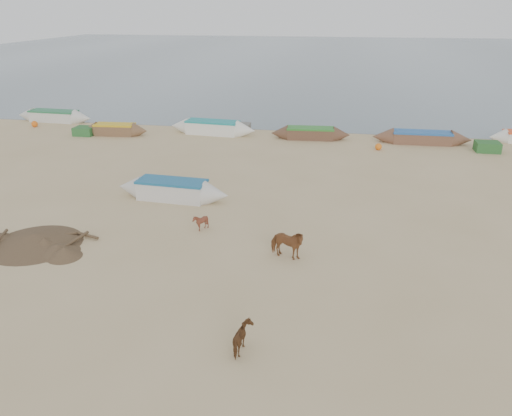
% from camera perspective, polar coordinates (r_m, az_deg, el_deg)
% --- Properties ---
extents(ground, '(140.00, 140.00, 0.00)m').
position_cam_1_polar(ground, '(17.70, -2.29, -7.85)').
color(ground, tan).
rests_on(ground, ground).
extents(sea, '(160.00, 160.00, 0.00)m').
position_cam_1_polar(sea, '(97.40, 8.44, 16.80)').
color(sea, slate).
rests_on(sea, ground).
extents(cow_adult, '(1.53, 1.02, 1.19)m').
position_cam_1_polar(cow_adult, '(18.66, 3.52, -4.11)').
color(cow_adult, brown).
rests_on(cow_adult, ground).
extents(calf_front, '(0.82, 0.77, 0.75)m').
position_cam_1_polar(calf_front, '(21.13, -6.35, -1.61)').
color(calf_front, brown).
rests_on(calf_front, ground).
extents(calf_right, '(0.95, 1.02, 0.82)m').
position_cam_1_polar(calf_right, '(14.06, -1.41, -14.72)').
color(calf_right, brown).
rests_on(calf_right, ground).
extents(near_canoe, '(5.78, 1.63, 0.97)m').
position_cam_1_polar(near_canoe, '(24.68, -9.55, 2.07)').
color(near_canoe, silver).
rests_on(near_canoe, ground).
extents(debris_pile, '(3.98, 3.98, 0.46)m').
position_cam_1_polar(debris_pile, '(21.71, -23.98, -3.26)').
color(debris_pile, brown).
rests_on(debris_pile, ground).
extents(waterline_canoes, '(61.12, 4.97, 0.99)m').
position_cam_1_polar(waterline_canoes, '(36.81, 1.93, 8.99)').
color(waterline_canoes, brown).
rests_on(waterline_canoes, ground).
extents(beach_clutter, '(41.39, 4.49, 0.64)m').
position_cam_1_polar(beach_clutter, '(35.40, 9.73, 7.92)').
color(beach_clutter, '#2C622E').
rests_on(beach_clutter, ground).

